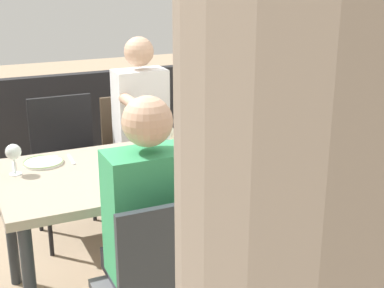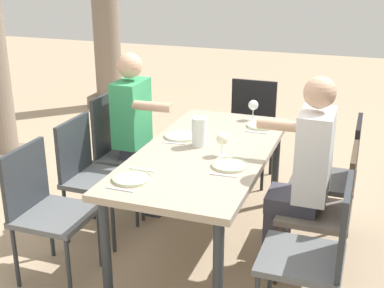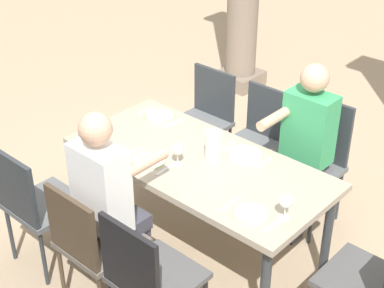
{
  "view_description": "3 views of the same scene",
  "coord_description": "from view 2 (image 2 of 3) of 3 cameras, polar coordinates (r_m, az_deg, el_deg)",
  "views": [
    {
      "loc": [
        1.05,
        2.59,
        1.74
      ],
      "look_at": [
        -0.13,
        0.05,
        0.83
      ],
      "focal_mm": 51.08,
      "sensor_mm": 36.0,
      "label": 1
    },
    {
      "loc": [
        -3.11,
        -1.01,
        1.98
      ],
      "look_at": [
        -0.06,
        0.08,
        0.79
      ],
      "focal_mm": 48.35,
      "sensor_mm": 36.0,
      "label": 2
    },
    {
      "loc": [
        2.18,
        -2.47,
        2.79
      ],
      "look_at": [
        -0.09,
        0.04,
        0.8
      ],
      "focal_mm": 55.31,
      "sensor_mm": 36.0,
      "label": 3
    }
  ],
  "objects": [
    {
      "name": "ground_plane",
      "position": [
        3.82,
        1.4,
        -11.01
      ],
      "size": [
        16.0,
        16.0,
        0.0
      ],
      "primitive_type": "plane",
      "color": "tan"
    },
    {
      "name": "dining_table",
      "position": [
        3.52,
        1.49,
        -1.71
      ],
      "size": [
        1.79,
        0.84,
        0.74
      ],
      "color": "tan",
      "rests_on": "ground"
    },
    {
      "name": "chair_west_north",
      "position": [
        3.39,
        -16.0,
        -6.44
      ],
      "size": [
        0.44,
        0.44,
        0.87
      ],
      "color": "#5B5E61",
      "rests_on": "ground"
    },
    {
      "name": "chair_west_south",
      "position": [
        2.84,
        13.72,
        -11.28
      ],
      "size": [
        0.44,
        0.44,
        0.92
      ],
      "color": "#5B5E61",
      "rests_on": "ground"
    },
    {
      "name": "chair_mid_north",
      "position": [
        3.82,
        -11.17,
        -2.84
      ],
      "size": [
        0.44,
        0.44,
        0.88
      ],
      "color": "#5B5E61",
      "rests_on": "ground"
    },
    {
      "name": "chair_mid_south",
      "position": [
        3.34,
        14.81,
        -6.56
      ],
      "size": [
        0.44,
        0.44,
        0.89
      ],
      "color": "#6A6158",
      "rests_on": "ground"
    },
    {
      "name": "chair_east_north",
      "position": [
        4.2,
        -7.96,
        -0.15
      ],
      "size": [
        0.44,
        0.44,
        0.94
      ],
      "color": "#5B5E61",
      "rests_on": "ground"
    },
    {
      "name": "chair_east_south",
      "position": [
        3.77,
        15.58,
        -3.03
      ],
      "size": [
        0.44,
        0.44,
        0.93
      ],
      "color": "#4F4F50",
      "rests_on": "ground"
    },
    {
      "name": "chair_head_east",
      "position": [
        4.77,
        6.41,
        2.23
      ],
      "size": [
        0.44,
        0.44,
        0.9
      ],
      "color": "#4F4F50",
      "rests_on": "ground"
    },
    {
      "name": "diner_woman_green",
      "position": [
        4.07,
        -5.82,
        1.58
      ],
      "size": [
        0.34,
        0.49,
        1.29
      ],
      "color": "#3F3F4C",
      "rests_on": "ground"
    },
    {
      "name": "diner_man_white",
      "position": [
        3.28,
        12.08,
        -3.21
      ],
      "size": [
        0.35,
        0.49,
        1.32
      ],
      "color": "#3F3F4C",
      "rests_on": "ground"
    },
    {
      "name": "stone_column_far",
      "position": [
        7.07,
        -9.56,
        14.73
      ],
      "size": [
        0.46,
        0.46,
        2.73
      ],
      "color": "gray",
      "rests_on": "ground"
    },
    {
      "name": "plate_0",
      "position": [
        3.06,
        -6.67,
        -3.78
      ],
      "size": [
        0.23,
        0.23,
        0.02
      ],
      "color": "silver",
      "rests_on": "dining_table"
    },
    {
      "name": "fork_0",
      "position": [
        2.94,
        -7.95,
        -4.99
      ],
      "size": [
        0.02,
        0.17,
        0.01
      ],
      "primitive_type": "cube",
      "rotation": [
        0.0,
        0.0,
        -0.01
      ],
      "color": "silver",
      "rests_on": "dining_table"
    },
    {
      "name": "spoon_0",
      "position": [
        3.18,
        -5.49,
        -2.85
      ],
      "size": [
        0.02,
        0.17,
        0.01
      ],
      "primitive_type": "cube",
      "rotation": [
        0.0,
        0.0,
        -0.01
      ],
      "color": "silver",
      "rests_on": "dining_table"
    },
    {
      "name": "plate_1",
      "position": [
        3.23,
        4.19,
        -2.35
      ],
      "size": [
        0.23,
        0.23,
        0.02
      ],
      "color": "silver",
      "rests_on": "dining_table"
    },
    {
      "name": "wine_glass_1",
      "position": [
        3.37,
        3.35,
        0.5
      ],
      "size": [
        0.08,
        0.08,
        0.16
      ],
      "color": "white",
      "rests_on": "dining_table"
    },
    {
      "name": "fork_1",
      "position": [
        3.1,
        3.44,
        -3.45
      ],
      "size": [
        0.03,
        0.17,
        0.01
      ],
      "primitive_type": "cube",
      "rotation": [
        0.0,
        0.0,
        0.06
      ],
      "color": "silver",
      "rests_on": "dining_table"
    },
    {
      "name": "spoon_1",
      "position": [
        3.37,
        4.87,
        -1.52
      ],
      "size": [
        0.02,
        0.17,
        0.01
      ],
      "primitive_type": "cube",
      "rotation": [
        0.0,
        0.0,
        0.05
      ],
      "color": "silver",
      "rests_on": "dining_table"
    },
    {
      "name": "plate_2",
      "position": [
        3.74,
        -1.2,
        0.92
      ],
      "size": [
        0.25,
        0.25,
        0.02
      ],
      "color": "white",
      "rests_on": "dining_table"
    },
    {
      "name": "fork_2",
      "position": [
        3.61,
        -2.04,
        0.09
      ],
      "size": [
        0.03,
        0.17,
        0.01
      ],
      "primitive_type": "cube",
      "rotation": [
        0.0,
        0.0,
        0.11
      ],
      "color": "silver",
      "rests_on": "dining_table"
    },
    {
      "name": "spoon_2",
      "position": [
        3.88,
        -0.41,
        1.53
      ],
      "size": [
        0.03,
        0.17,
        0.01
      ],
      "primitive_type": "cube",
      "rotation": [
        0.0,
        0.0,
        0.1
      ],
      "color": "silver",
      "rests_on": "dining_table"
    },
    {
      "name": "plate_3",
      "position": [
        4.0,
        7.59,
        2.03
      ],
      "size": [
        0.21,
        0.21,
        0.02
      ],
      "color": "white",
      "rests_on": "dining_table"
    },
    {
      "name": "wine_glass_3",
      "position": [
        4.14,
        6.78,
        4.23
      ],
      "size": [
        0.08,
        0.08,
        0.16
      ],
      "color": "white",
      "rests_on": "dining_table"
    },
    {
      "name": "fork_3",
      "position": [
        3.86,
        7.11,
        1.3
      ],
      "size": [
        0.02,
        0.17,
        0.01
      ],
      "primitive_type": "cube",
      "rotation": [
        0.0,
        0.0,
        -0.03
      ],
      "color": "silver",
      "rests_on": "dining_table"
    },
    {
      "name": "spoon_3",
      "position": [
        4.14,
        8.04,
        2.56
      ],
      "size": [
        0.03,
        0.17,
        0.01
      ],
      "primitive_type": "cube",
      "rotation": [
        0.0,
        0.0,
        -0.1
      ],
      "color": "silver",
      "rests_on": "dining_table"
    },
    {
      "name": "water_pitcher",
      "position": [
        3.54,
        0.79,
        1.19
      ],
      "size": [
        0.1,
        0.1,
        0.2
      ],
      "color": "white",
      "rests_on": "dining_table"
    }
  ]
}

